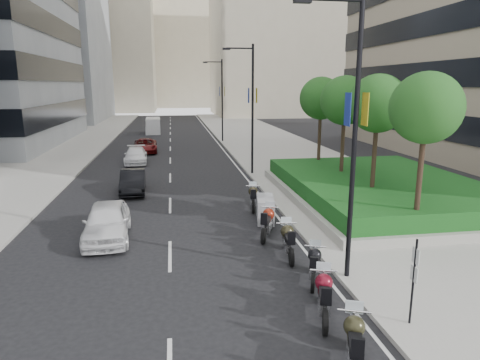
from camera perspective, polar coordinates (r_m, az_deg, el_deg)
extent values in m
plane|color=black|center=(13.11, -2.51, -16.29)|extent=(160.00, 160.00, 0.00)
cube|color=#9E9B93|center=(43.12, 4.84, 4.23)|extent=(10.00, 100.00, 0.15)
cube|color=#9E9B93|center=(43.24, -23.35, 3.26)|extent=(8.00, 100.00, 0.15)
cube|color=silver|center=(42.18, -2.19, 3.98)|extent=(0.12, 100.00, 0.01)
cube|color=silver|center=(41.89, -9.28, 3.77)|extent=(0.12, 100.00, 0.01)
cube|color=gray|center=(84.97, -25.75, 17.29)|extent=(22.00, 26.00, 30.00)
cube|color=#B7AD93|center=(95.04, 5.52, 19.62)|extent=(28.00, 24.00, 36.00)
cube|color=#B7AD93|center=(113.17, -18.37, 17.42)|extent=(26.00, 24.00, 34.00)
cube|color=#B7AD93|center=(132.06, -7.97, 18.01)|extent=(30.00, 24.00, 38.00)
cube|color=#9D9B92|center=(24.92, 18.14, -1.92)|extent=(10.00, 14.00, 0.40)
cube|color=#144617|center=(24.78, 18.24, -0.58)|extent=(9.40, 13.40, 0.80)
cylinder|color=#332319|center=(18.63, 22.79, -0.11)|extent=(0.22, 0.22, 4.00)
sphere|color=#164718|center=(18.26, 23.57, 8.80)|extent=(2.80, 2.80, 2.80)
cylinder|color=#332319|center=(22.05, 17.39, 2.15)|extent=(0.22, 0.22, 4.00)
sphere|color=#164718|center=(21.74, 17.90, 9.69)|extent=(2.80, 2.80, 2.80)
cylinder|color=#332319|center=(25.64, 13.47, 3.78)|extent=(0.22, 0.22, 4.00)
sphere|color=#164718|center=(25.38, 13.81, 10.26)|extent=(2.80, 2.80, 2.80)
cylinder|color=#332319|center=(29.34, 10.51, 5.00)|extent=(0.22, 0.22, 4.00)
sphere|color=#164718|center=(29.11, 10.74, 10.66)|extent=(2.80, 2.80, 2.80)
cylinder|color=black|center=(13.72, 14.99, 4.50)|extent=(0.16, 0.16, 9.00)
cube|color=black|center=(13.17, 8.33, 22.61)|extent=(0.50, 0.22, 0.14)
cube|color=gold|center=(13.73, 16.34, 9.04)|extent=(0.02, 0.45, 1.00)
cube|color=navy|center=(13.51, 14.16, 9.12)|extent=(0.02, 0.45, 1.00)
cylinder|color=black|center=(29.99, 1.68, 9.11)|extent=(0.16, 0.16, 9.00)
cylinder|color=black|center=(29.87, -0.04, 17.16)|extent=(1.80, 0.10, 0.10)
cube|color=black|center=(29.74, -1.83, 17.08)|extent=(0.50, 0.22, 0.14)
cube|color=gold|center=(29.99, 2.23, 11.21)|extent=(0.02, 0.45, 1.00)
cube|color=navy|center=(29.89, 1.16, 11.21)|extent=(0.02, 0.45, 1.00)
cylinder|color=black|center=(47.77, -2.39, 10.41)|extent=(0.16, 0.16, 9.00)
cylinder|color=black|center=(47.70, -3.55, 15.44)|extent=(1.80, 0.10, 0.10)
cube|color=black|center=(47.62, -4.67, 15.37)|extent=(0.50, 0.22, 0.14)
cube|color=gold|center=(47.77, -2.06, 11.73)|extent=(0.02, 0.45, 1.00)
cube|color=navy|center=(47.71, -2.74, 11.73)|extent=(0.02, 0.45, 1.00)
cylinder|color=black|center=(12.29, 22.07, -12.81)|extent=(0.06, 0.06, 2.50)
cube|color=silver|center=(11.98, 22.38, -9.34)|extent=(0.02, 0.32, 0.42)
cube|color=silver|center=(12.17, 22.18, -11.53)|extent=(0.02, 0.32, 0.42)
cylinder|color=black|center=(11.48, 14.68, -19.41)|extent=(0.35, 0.65, 0.65)
cube|color=silver|center=(10.64, 14.98, -21.12)|extent=(0.61, 0.94, 0.44)
sphere|color=#2C2A18|center=(10.72, 15.00, -18.33)|extent=(0.50, 0.50, 0.50)
cube|color=black|center=(10.19, 15.20, -20.52)|extent=(0.55, 0.84, 0.17)
cylinder|color=silver|center=(10.85, 14.99, -16.52)|extent=(0.74, 0.32, 0.05)
cylinder|color=black|center=(11.84, 11.30, -18.16)|extent=(0.31, 0.66, 0.65)
cylinder|color=black|center=(13.31, 10.89, -14.47)|extent=(0.31, 0.66, 0.65)
cube|color=silver|center=(12.44, 11.13, -15.60)|extent=(0.56, 0.95, 0.44)
sphere|color=maroon|center=(12.57, 11.12, -13.25)|extent=(0.50, 0.50, 0.50)
cube|color=black|center=(12.01, 11.28, -14.89)|extent=(0.51, 0.84, 0.17)
cylinder|color=silver|center=(12.73, 11.10, -11.76)|extent=(0.76, 0.28, 0.05)
cylinder|color=black|center=(13.84, 9.69, -13.45)|extent=(0.32, 0.59, 0.59)
cylinder|color=black|center=(15.23, 9.93, -10.95)|extent=(0.32, 0.59, 0.59)
cube|color=silver|center=(14.42, 9.83, -11.64)|extent=(0.56, 0.86, 0.40)
sphere|color=black|center=(14.57, 9.93, -9.83)|extent=(0.46, 0.46, 0.46)
cube|color=black|center=(14.04, 9.84, -10.98)|extent=(0.50, 0.76, 0.15)
cylinder|color=silver|center=(14.73, 10.00, -8.70)|extent=(0.68, 0.30, 0.05)
cylinder|color=black|center=(15.56, 6.87, -10.20)|extent=(0.20, 0.66, 0.65)
cylinder|color=black|center=(17.10, 6.01, -8.03)|extent=(0.20, 0.66, 0.65)
cube|color=silver|center=(16.21, 6.46, -8.55)|extent=(0.42, 0.92, 0.44)
sphere|color=#2C2918|center=(16.40, 6.32, -6.82)|extent=(0.50, 0.50, 0.50)
cube|color=black|center=(15.80, 6.66, -7.83)|extent=(0.39, 0.82, 0.17)
cylinder|color=silver|center=(16.59, 6.20, -5.74)|extent=(0.78, 0.15, 0.05)
cylinder|color=black|center=(17.51, 3.15, -7.46)|extent=(0.37, 0.66, 0.66)
cylinder|color=black|center=(19.09, 4.10, -5.75)|extent=(0.37, 0.66, 0.66)
cube|color=silver|center=(18.19, 3.62, -6.09)|extent=(0.64, 0.96, 0.45)
sphere|color=maroon|center=(18.40, 3.83, -4.56)|extent=(0.51, 0.51, 0.51)
cube|color=black|center=(17.79, 3.46, -5.37)|extent=(0.58, 0.85, 0.17)
cylinder|color=silver|center=(18.60, 4.00, -3.61)|extent=(0.74, 0.35, 0.05)
cylinder|color=black|center=(19.67, 3.48, -5.34)|extent=(0.20, 0.57, 0.56)
cylinder|color=black|center=(21.04, 3.27, -4.13)|extent=(0.20, 0.57, 0.56)
cube|color=gray|center=(20.26, 3.38, -3.89)|extent=(1.06, 1.99, 1.12)
cylinder|color=black|center=(21.47, 1.79, -3.67)|extent=(0.23, 0.64, 0.63)
cylinder|color=black|center=(23.04, 1.71, -2.54)|extent=(0.23, 0.64, 0.63)
cube|color=silver|center=(22.16, 1.76, -2.69)|extent=(0.45, 0.90, 0.43)
sphere|color=#2B2618|center=(22.38, 1.75, -1.51)|extent=(0.49, 0.49, 0.49)
cube|color=black|center=(21.78, 1.78, -2.08)|extent=(0.41, 0.80, 0.16)
cylinder|color=silver|center=(22.60, 1.74, -0.79)|extent=(0.75, 0.18, 0.05)
imported|color=white|center=(18.70, -17.31, -5.31)|extent=(2.06, 4.59, 1.53)
imported|color=black|center=(26.29, -14.09, -0.21)|extent=(1.60, 4.13, 1.34)
imported|color=white|center=(36.25, -13.73, 3.21)|extent=(1.97, 4.45, 1.27)
imported|color=#5A0A0C|center=(41.81, -12.50, 4.51)|extent=(2.35, 4.76, 1.30)
cube|color=white|center=(58.31, -11.50, 7.12)|extent=(1.95, 4.81, 2.00)
cube|color=white|center=(56.56, -11.55, 6.47)|extent=(1.84, 1.19, 1.05)
cylinder|color=black|center=(56.71, -12.31, 6.26)|extent=(0.24, 0.67, 0.67)
cylinder|color=black|center=(56.65, -10.76, 6.32)|extent=(0.24, 0.67, 0.67)
cylinder|color=black|center=(59.93, -12.14, 6.60)|extent=(0.24, 0.67, 0.67)
cylinder|color=black|center=(59.86, -10.68, 6.65)|extent=(0.24, 0.67, 0.67)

